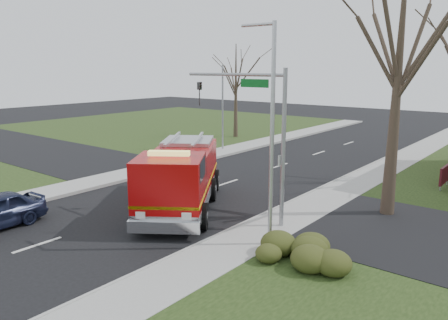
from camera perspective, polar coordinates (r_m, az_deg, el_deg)
The scene contains 12 objects.
ground at distance 22.05m, azimuth -9.32°, elevation -6.14°, with size 120.00×120.00×0.00m, color black.
sidewalk_right at distance 18.14m, azimuth 4.13°, elevation -9.81°, with size 2.40×80.00×0.15m, color gray.
sidewalk_left at distance 26.80m, azimuth -18.28°, elevation -3.17°, with size 2.40×80.00×0.15m, color gray.
cross_street_left at distance 42.63m, azimuth -25.79°, elevation 1.72°, with size 30.00×8.00×0.15m, color black.
health_center_sign at distance 27.57m, azimuth 26.88°, elevation -1.73°, with size 0.12×2.00×1.40m.
hedge_corner at distance 15.82m, azimuth 10.59°, elevation -11.38°, with size 2.80×2.00×0.90m, color #303A15.
bare_tree_near at distance 20.87m, azimuth 21.98°, elevation 12.82°, with size 6.00×6.00×12.00m.
bare_tree_left at distance 42.57m, azimuth 1.56°, elevation 10.32°, with size 4.50×4.50×9.00m.
traffic_signal_mast at distance 18.76m, azimuth 4.46°, elevation 5.54°, with size 5.29×0.18×6.80m.
streetlight_pole at distance 16.07m, azimuth 6.12°, elevation 3.87°, with size 1.48×0.16×8.40m.
utility_pole_far at distance 36.00m, azimuth -0.18°, elevation 6.73°, with size 0.14×0.14×7.00m, color gray.
fire_engine at distance 21.26m, azimuth -5.74°, elevation -2.41°, with size 7.17×8.55×3.40m.
Camera 1 is at (15.69, -13.92, 6.81)m, focal length 35.00 mm.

